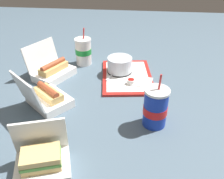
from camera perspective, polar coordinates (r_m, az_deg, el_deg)
name	(u,v)px	position (r m, az deg, el deg)	size (l,w,h in m)	color
ground_plane	(106,103)	(1.14, -1.33, -3.08)	(3.20, 3.20, 0.00)	#4C6070
food_tray	(127,76)	(1.34, 3.45, 3.00)	(0.40, 0.30, 0.01)	red
cake_container	(120,65)	(1.36, 1.76, 5.58)	(0.14, 0.14, 0.08)	black
ketchup_cup	(131,81)	(1.26, 4.35, 1.88)	(0.04, 0.04, 0.02)	white
napkin_stack	(142,82)	(1.28, 6.87, 1.80)	(0.10, 0.10, 0.00)	white
plastic_fork	(111,76)	(1.33, -0.28, 3.14)	(0.11, 0.01, 0.01)	white
clamshell_hotdog_back	(47,98)	(1.14, -14.67, -1.82)	(0.26, 0.26, 0.18)	white
clamshell_sandwich_center	(42,162)	(0.86, -15.65, -15.61)	(0.19, 0.21, 0.17)	white
clamshell_hotdog_left	(52,70)	(1.37, -13.46, 4.36)	(0.27, 0.25, 0.18)	white
soda_cup_left	(155,108)	(0.99, 9.88, -4.11)	(0.10, 0.10, 0.22)	#1938B7
soda_cup_back	(83,51)	(1.47, -6.56, 8.67)	(0.10, 0.10, 0.21)	white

